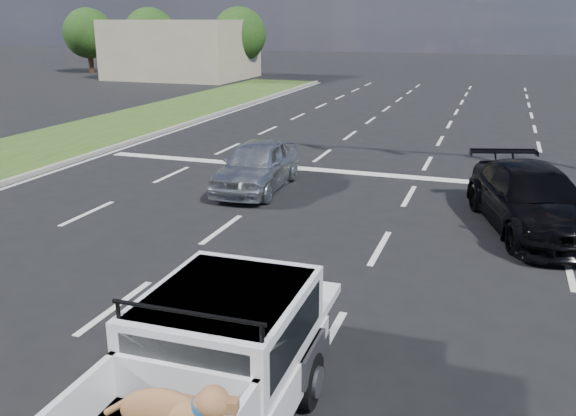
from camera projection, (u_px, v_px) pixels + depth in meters
name	position (u px, v px, depth m)	size (l,w,h in m)	color
ground	(215.00, 324.00, 9.19)	(160.00, 160.00, 0.00)	black
road_markings	(330.00, 205.00, 15.11)	(17.75, 60.00, 0.01)	silver
curb_left	(19.00, 178.00, 17.41)	(0.15, 60.00, 0.14)	gray
building_left	(182.00, 49.00, 47.28)	(10.00, 8.00, 4.40)	tan
tree_far_a	(88.00, 33.00, 51.89)	(4.20, 4.20, 5.40)	#332114
tree_far_b	(150.00, 34.00, 50.02)	(4.20, 4.20, 5.40)	#332114
tree_far_c	(239.00, 35.00, 47.52)	(4.20, 4.20, 5.40)	#332114
pickup_truck	(192.00, 398.00, 5.99)	(1.85, 4.78, 1.78)	black
silver_sedan	(257.00, 165.00, 16.35)	(1.57, 3.89, 1.33)	silver
black_coupe	(532.00, 200.00, 13.12)	(1.93, 4.74, 1.38)	black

